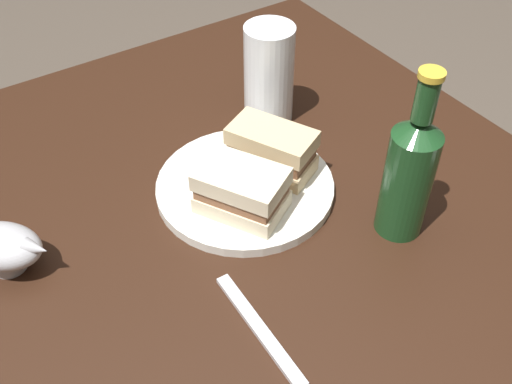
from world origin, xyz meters
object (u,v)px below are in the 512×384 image
pint_glass (269,79)px  plate (245,187)px  sandwich_half_left (242,191)px  fork (259,329)px  gravy_boat (4,247)px  cider_bottle (409,172)px  sandwich_half_right (272,150)px

pint_glass → plate: bearing=-44.8°
sandwich_half_left → fork: sandwich_half_left is taller
plate → gravy_boat: size_ratio=2.05×
plate → sandwich_half_left: 0.07m
pint_glass → cider_bottle: bearing=0.7°
sandwich_half_right → fork: bearing=-37.5°
sandwich_half_left → sandwich_half_right: size_ratio=1.00×
cider_bottle → sandwich_half_left: bearing=-128.9°
sandwich_half_left → gravy_boat: (-0.09, -0.30, -0.01)m
sandwich_half_right → gravy_boat: (-0.04, -0.38, -0.01)m
plate → sandwich_half_left: bearing=-37.3°
plate → sandwich_half_right: 0.07m
sandwich_half_left → gravy_boat: sandwich_half_left is taller
gravy_boat → cider_bottle: bearing=64.5°
plate → gravy_boat: gravy_boat is taller
sandwich_half_left → cider_bottle: (0.14, 0.17, 0.05)m
sandwich_half_left → fork: bearing=-26.5°
cider_bottle → pint_glass: bearing=-179.3°
sandwich_half_left → plate: bearing=142.7°
sandwich_half_left → gravy_boat: bearing=-106.2°
pint_glass → gravy_boat: (0.09, -0.47, -0.03)m
sandwich_half_right → cider_bottle: 0.21m
sandwich_half_left → gravy_boat: size_ratio=1.11×
sandwich_half_left → pint_glass: (-0.18, 0.17, 0.02)m
gravy_boat → plate: bearing=82.0°
plate → pint_glass: pint_glass is taller
cider_bottle → fork: (0.04, -0.26, -0.10)m
plate → fork: (0.21, -0.12, -0.00)m
plate → cider_bottle: (0.18, 0.14, 0.09)m
gravy_boat → pint_glass: bearing=100.8°
sandwich_half_right → fork: sandwich_half_right is taller
sandwich_half_left → fork: (0.17, -0.09, -0.05)m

